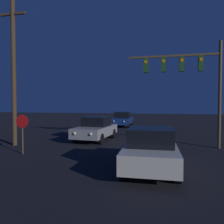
# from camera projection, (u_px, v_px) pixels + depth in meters

# --- Properties ---
(car_near) EXTENTS (2.14, 4.50, 1.68)m
(car_near) POSITION_uv_depth(u_px,v_px,m) (151.00, 149.00, 8.62)
(car_near) COLOR beige
(car_near) RESTS_ON ground_plane
(car_mid) EXTENTS (2.29, 4.55, 1.68)m
(car_mid) POSITION_uv_depth(u_px,v_px,m) (96.00, 129.00, 15.69)
(car_mid) COLOR #99999E
(car_mid) RESTS_ON ground_plane
(car_far) EXTENTS (2.08, 4.47, 1.68)m
(car_far) POSITION_uv_depth(u_px,v_px,m) (122.00, 119.00, 25.26)
(car_far) COLOR navy
(car_far) RESTS_ON ground_plane
(traffic_signal_mast) EXTENTS (5.45, 0.30, 6.28)m
(traffic_signal_mast) POSITION_uv_depth(u_px,v_px,m) (189.00, 74.00, 13.06)
(traffic_signal_mast) COLOR brown
(traffic_signal_mast) RESTS_ON ground_plane
(stop_sign) EXTENTS (0.69, 0.07, 2.05)m
(stop_sign) POSITION_uv_depth(u_px,v_px,m) (22.00, 127.00, 11.27)
(stop_sign) COLOR brown
(stop_sign) RESTS_ON ground_plane
(utility_pole) EXTENTS (1.71, 0.28, 9.08)m
(utility_pole) POSITION_uv_depth(u_px,v_px,m) (14.00, 70.00, 13.60)
(utility_pole) COLOR #4C3823
(utility_pole) RESTS_ON ground_plane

